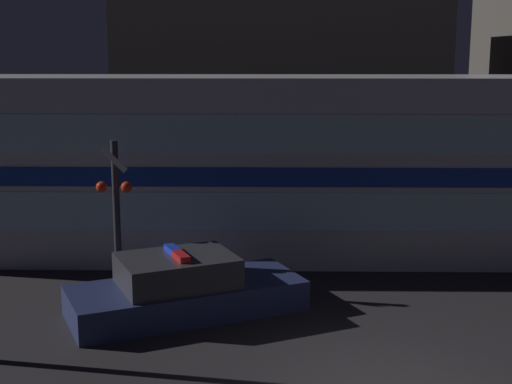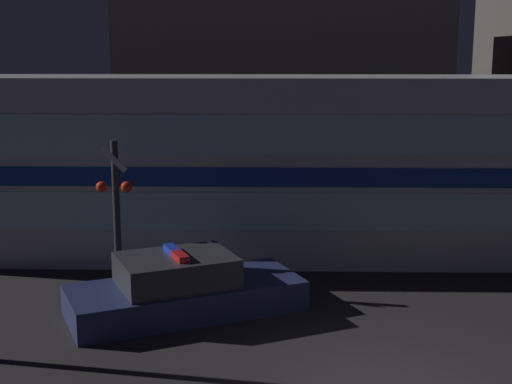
{
  "view_description": "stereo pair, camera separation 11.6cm",
  "coord_description": "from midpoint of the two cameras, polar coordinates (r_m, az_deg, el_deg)",
  "views": [
    {
      "loc": [
        -1.89,
        -9.87,
        5.05
      ],
      "look_at": [
        -2.16,
        5.59,
        2.02
      ],
      "focal_mm": 50.0,
      "sensor_mm": 36.0,
      "label": 1
    },
    {
      "loc": [
        -1.78,
        -9.86,
        5.05
      ],
      "look_at": [
        -2.16,
        5.59,
        2.02
      ],
      "focal_mm": 50.0,
      "sensor_mm": 36.0,
      "label": 2
    }
  ],
  "objects": [
    {
      "name": "train",
      "position": [
        17.84,
        4.63,
        2.01
      ],
      "size": [
        20.19,
        3.07,
        4.48
      ],
      "color": "silver",
      "rests_on": "ground_plane"
    },
    {
      "name": "police_car",
      "position": [
        14.19,
        -5.62,
        -7.78
      ],
      "size": [
        4.89,
        3.56,
        1.3
      ],
      "rotation": [
        0.0,
        0.0,
        0.44
      ],
      "color": "navy",
      "rests_on": "ground_plane"
    },
    {
      "name": "crossing_signal_far",
      "position": [
        15.46,
        -10.93,
        -1.16
      ],
      "size": [
        0.77,
        0.34,
        3.24
      ],
      "color": "#2D2D33",
      "rests_on": "ground_plane"
    },
    {
      "name": "building_left",
      "position": [
        24.59,
        2.17,
        7.35
      ],
      "size": [
        10.6,
        4.82,
        6.89
      ],
      "color": "#47423D",
      "rests_on": "ground_plane"
    }
  ]
}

